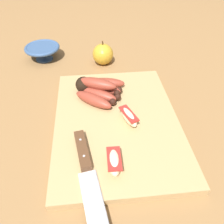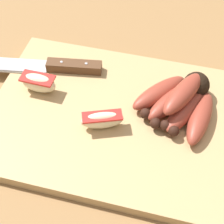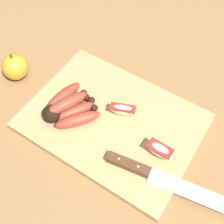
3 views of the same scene
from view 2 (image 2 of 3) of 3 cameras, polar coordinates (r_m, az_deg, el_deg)
ground_plane at (r=0.61m, az=-1.07°, el=-2.24°), size 6.00×6.00×0.00m
cutting_board at (r=0.60m, az=0.36°, el=-1.11°), size 0.42×0.30×0.02m
banana_bunch at (r=0.60m, az=10.91°, el=1.74°), size 0.14×0.15×0.05m
chefs_knife at (r=0.68m, az=-10.05°, el=7.17°), size 0.28×0.07×0.02m
apple_wedge_near at (r=0.57m, az=-1.73°, el=-1.23°), size 0.07×0.04×0.03m
apple_wedge_middle at (r=0.63m, az=-11.56°, el=4.56°), size 0.06×0.03×0.04m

